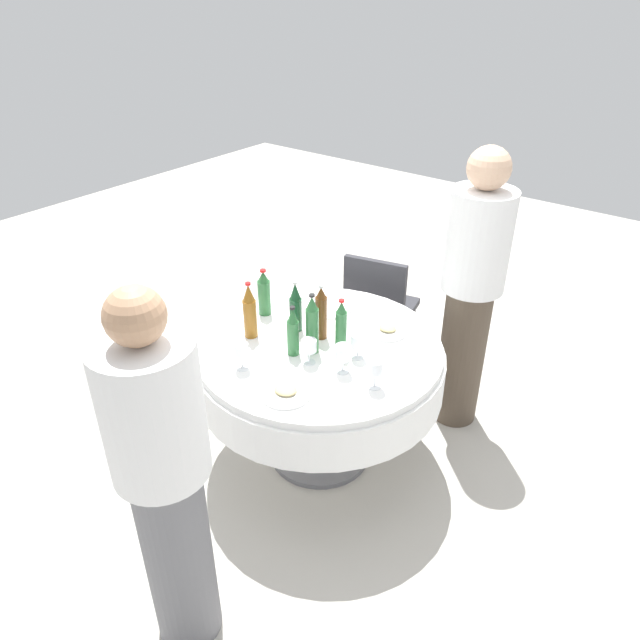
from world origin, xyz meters
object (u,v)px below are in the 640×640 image
person_left (471,290)px  bottle_dark_green_left (296,308)px  wine_glass_outer (375,367)px  chair_north (379,304)px  bottle_amber_north (250,312)px  plate_right (387,330)px  dining_table (320,369)px  person_mid (165,480)px  plate_front (330,307)px  bottle_green_rear (293,332)px  bottle_green_east (264,293)px  plate_west (286,392)px  bottle_green_mid (341,328)px  wine_glass_front (358,341)px  bottle_brown_south (321,313)px  wine_glass_north (241,352)px  wine_glass_south (309,347)px  wine_glass_east (343,354)px

person_left → bottle_dark_green_left: bearing=-100.8°
wine_glass_outer → chair_north: (0.62, -1.01, -0.33)m
bottle_amber_north → plate_right: 0.72m
dining_table → person_mid: size_ratio=0.80×
plate_front → person_mid: size_ratio=0.15×
dining_table → person_left: person_left is taller
dining_table → bottle_green_rear: 0.32m
bottle_green_east → chair_north: 0.91m
wine_glass_outer → plate_west: wine_glass_outer is taller
bottle_green_east → bottle_dark_green_left: bearing=174.0°
dining_table → bottle_green_mid: bottle_green_mid is taller
bottle_green_rear → wine_glass_front: 0.32m
plate_front → dining_table: bearing=119.3°
dining_table → bottle_green_mid: 0.31m
bottle_brown_south → wine_glass_north: size_ratio=2.22×
bottle_amber_north → plate_right: size_ratio=1.53×
plate_front → plate_right: (-0.39, 0.02, 0.00)m
wine_glass_south → plate_west: size_ratio=0.55×
dining_table → wine_glass_front: wine_glass_front is taller
bottle_green_rear → plate_front: (0.13, -0.47, -0.12)m
bottle_amber_north → wine_glass_south: bottle_amber_north is taller
dining_table → plate_front: (0.18, -0.32, 0.16)m
bottle_brown_south → person_left: (-0.48, -0.72, -0.01)m
bottle_dark_green_left → wine_glass_north: (-0.03, 0.43, -0.04)m
bottle_amber_north → person_mid: bearing=118.2°
wine_glass_east → person_left: 0.93m
dining_table → wine_glass_south: bearing=110.2°
bottle_green_east → wine_glass_east: size_ratio=1.83×
bottle_green_rear → wine_glass_front: bearing=-148.3°
wine_glass_south → plate_west: bearing=105.7°
wine_glass_outer → person_left: (-0.03, -0.91, 0.02)m
wine_glass_east → person_left: bearing=-103.2°
bottle_green_mid → person_left: bearing=-112.8°
plate_right → bottle_green_rear: bearing=60.1°
plate_right → person_left: person_left is taller
bottle_dark_green_left → person_left: bearing=-130.3°
wine_glass_north → chair_north: (0.04, -1.27, -0.32)m
wine_glass_east → bottle_green_rear: bearing=4.9°
person_left → bottle_brown_south: bearing=-94.0°
dining_table → bottle_brown_south: size_ratio=4.22×
bottle_dark_green_left → plate_front: bearing=-91.4°
bottle_brown_south → bottle_green_east: (0.40, -0.01, -0.02)m
dining_table → plate_front: plate_front is taller
bottle_dark_green_left → wine_glass_south: 0.32m
bottle_green_east → plate_right: bearing=-159.1°
bottle_green_rear → person_mid: size_ratio=0.17×
bottle_brown_south → person_mid: (-0.24, 1.20, -0.05)m
wine_glass_outer → bottle_green_rear: bearing=2.0°
plate_front → person_mid: 1.52m
wine_glass_outer → plate_front: wine_glass_outer is taller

